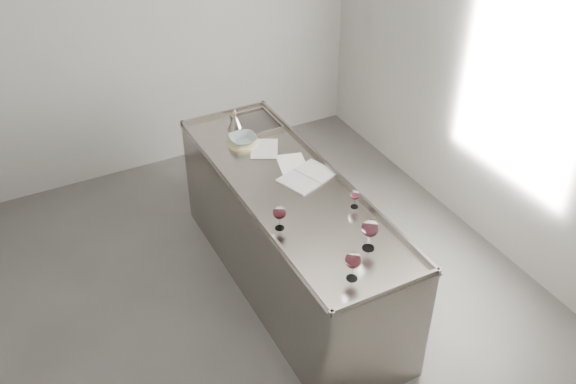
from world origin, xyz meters
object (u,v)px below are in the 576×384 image
wine_glass_middle (353,261)px  wine_funnel (235,123)px  counter (290,238)px  ceramic_bowl (243,139)px  wine_glass_left (280,213)px  wine_glass_small (355,196)px  notebook (308,176)px  wine_glass_right (370,229)px

wine_glass_middle → wine_funnel: wine_funnel is taller
counter → ceramic_bowl: 0.85m
wine_glass_left → ceramic_bowl: 1.08m
wine_glass_left → ceramic_bowl: (0.22, 1.06, -0.08)m
wine_glass_small → notebook: size_ratio=0.29×
wine_glass_left → wine_funnel: size_ratio=0.87×
wine_glass_right → wine_funnel: 1.73m
counter → wine_glass_right: size_ratio=11.27×
counter → wine_glass_left: size_ratio=14.10×
counter → notebook: 0.50m
counter → wine_glass_left: (-0.28, -0.38, 0.59)m
wine_glass_small → wine_funnel: wine_funnel is taller
wine_glass_left → wine_funnel: 1.32m
wine_glass_left → wine_funnel: (0.26, 1.29, -0.06)m
notebook → counter: bearing=175.7°
wine_glass_left → wine_glass_middle: size_ratio=0.90×
wine_glass_middle → wine_glass_right: 0.30m
wine_glass_right → wine_glass_small: size_ratio=1.63×
counter → ceramic_bowl: size_ratio=11.56×
wine_glass_middle → wine_glass_small: (0.39, 0.59, -0.04)m
counter → wine_glass_middle: wine_glass_middle is taller
wine_funnel → wine_glass_middle: bearing=-93.0°
notebook → wine_funnel: wine_funnel is taller
wine_glass_small → ceramic_bowl: bearing=106.9°
counter → ceramic_bowl: bearing=94.7°
wine_glass_small → wine_funnel: bearing=102.4°
wine_glass_left → notebook: (0.44, 0.43, -0.12)m
counter → ceramic_bowl: ceramic_bowl is taller
wine_glass_middle → wine_glass_right: size_ratio=0.89×
counter → wine_glass_small: wine_glass_small is taller
wine_glass_middle → wine_glass_small: 0.70m
ceramic_bowl → notebook: bearing=-70.6°
wine_glass_right → wine_funnel: wine_glass_right is taller
counter → wine_glass_left: bearing=-125.7°
wine_glass_left → wine_glass_small: 0.55m
wine_glass_small → notebook: wine_glass_small is taller
wine_glass_right → counter: bearing=98.5°
wine_glass_left → wine_glass_small: bearing=-3.1°
ceramic_bowl → counter: bearing=-85.3°
wine_glass_left → counter: bearing=54.3°
ceramic_bowl → wine_glass_left: bearing=-101.7°
counter → wine_glass_middle: 1.17m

